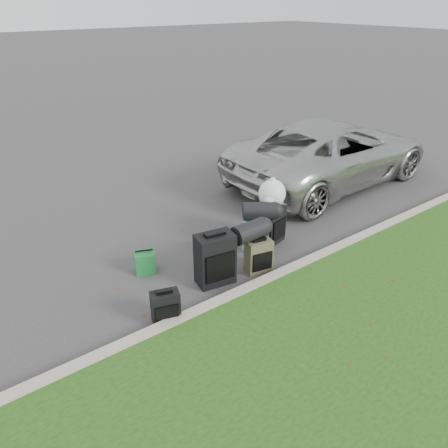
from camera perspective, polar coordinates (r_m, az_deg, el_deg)
ground at (r=7.53m, az=1.52°, el=-4.07°), size 120.00×120.00×0.00m
curb at (r=6.86m, az=6.70°, el=-7.03°), size 120.00×0.18×0.15m
suv at (r=10.61m, az=13.80°, el=9.13°), size 5.40×2.65×1.47m
suitcase_small_black at (r=6.02m, az=-7.64°, el=-10.74°), size 0.43×0.32×0.48m
suitcase_large_black_left at (r=6.64m, az=-1.17°, el=-4.60°), size 0.62×0.43×0.83m
suitcase_olive at (r=7.00m, az=4.52°, el=-4.17°), size 0.45×0.34×0.56m
suitcase_teal at (r=7.58m, az=4.14°, el=-1.47°), size 0.40×0.25×0.56m
suitcase_large_black_right at (r=7.82m, az=6.36°, el=-0.14°), size 0.50×0.36×0.67m
tote_green at (r=7.13m, az=-10.28°, el=-4.92°), size 0.38×0.35×0.35m
tote_navy at (r=7.62m, az=-2.57°, el=-2.53°), size 0.26×0.21×0.26m
duffel_left at (r=6.79m, az=3.40°, el=-0.95°), size 0.58×0.32×0.31m
duffel_right at (r=7.44m, az=4.61°, el=1.72°), size 0.63×0.56×0.31m
trash_bag at (r=7.63m, az=6.29°, el=3.97°), size 0.49×0.49×0.49m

